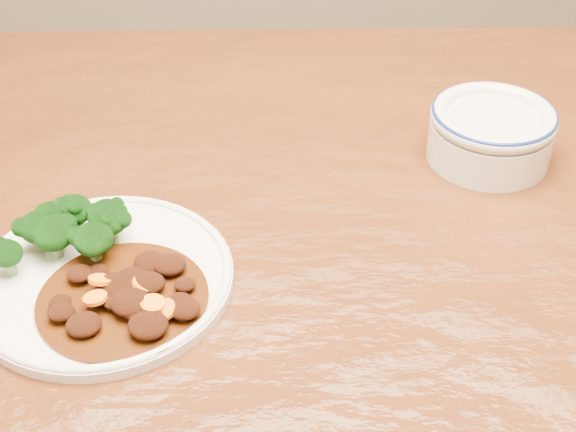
{
  "coord_description": "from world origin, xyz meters",
  "views": [
    {
      "loc": [
        -0.11,
        -0.62,
        1.25
      ],
      "look_at": [
        -0.07,
        -0.01,
        0.77
      ],
      "focal_mm": 50.0,
      "sensor_mm": 36.0,
      "label": 1
    }
  ],
  "objects": [
    {
      "name": "broccoli_florets",
      "position": [
        -0.27,
        -0.03,
        0.79
      ],
      "size": [
        0.12,
        0.09,
        0.04
      ],
      "color": "#638745",
      "rests_on": "dinner_plate"
    },
    {
      "name": "dining_table",
      "position": [
        0.0,
        0.0,
        0.67
      ],
      "size": [
        1.54,
        0.97,
        0.75
      ],
      "rotation": [
        0.0,
        0.0,
        -0.05
      ],
      "color": "#4F260E",
      "rests_on": "ground"
    },
    {
      "name": "dinner_plate",
      "position": [
        -0.24,
        -0.07,
        0.76
      ],
      "size": [
        0.24,
        0.24,
        0.01
      ],
      "rotation": [
        0.0,
        0.0,
        0.19
      ],
      "color": "white",
      "rests_on": "dining_table"
    },
    {
      "name": "mince_stew",
      "position": [
        -0.22,
        -0.11,
        0.77
      ],
      "size": [
        0.15,
        0.15,
        0.02
      ],
      "color": "#3F1A06",
      "rests_on": "dinner_plate"
    },
    {
      "name": "dip_bowl",
      "position": [
        0.16,
        0.11,
        0.78
      ],
      "size": [
        0.14,
        0.14,
        0.06
      ],
      "rotation": [
        0.0,
        0.0,
        -0.22
      ],
      "color": "silver",
      "rests_on": "dining_table"
    }
  ]
}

